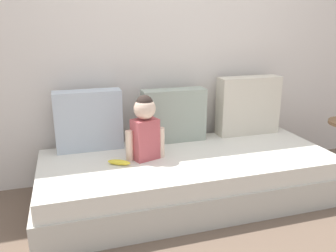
# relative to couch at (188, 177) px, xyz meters

# --- Properties ---
(ground_plane) EXTENTS (12.00, 12.00, 0.00)m
(ground_plane) POSITION_rel_couch_xyz_m (0.00, 0.00, -0.18)
(ground_plane) COLOR brown
(back_wall) EXTENTS (5.46, 0.10, 2.39)m
(back_wall) POSITION_rel_couch_xyz_m (0.00, 0.60, 1.02)
(back_wall) COLOR silver
(back_wall) RESTS_ON ground
(couch) EXTENTS (2.26, 0.94, 0.36)m
(couch) POSITION_rel_couch_xyz_m (0.00, 0.00, 0.00)
(couch) COLOR beige
(couch) RESTS_ON ground
(throw_pillow_left) EXTENTS (0.52, 0.16, 0.47)m
(throw_pillow_left) POSITION_rel_couch_xyz_m (-0.70, 0.37, 0.42)
(throw_pillow_left) COLOR #B2BCC6
(throw_pillow_left) RESTS_ON couch
(throw_pillow_center) EXTENTS (0.53, 0.16, 0.44)m
(throw_pillow_center) POSITION_rel_couch_xyz_m (0.00, 0.37, 0.40)
(throw_pillow_center) COLOR #99A393
(throw_pillow_center) RESTS_ON couch
(throw_pillow_right) EXTENTS (0.57, 0.16, 0.51)m
(throw_pillow_right) POSITION_rel_couch_xyz_m (0.70, 0.37, 0.44)
(throw_pillow_right) COLOR beige
(throw_pillow_right) RESTS_ON couch
(toddler) EXTENTS (0.29, 0.18, 0.48)m
(toddler) POSITION_rel_couch_xyz_m (-0.33, 0.04, 0.43)
(toddler) COLOR #B24C51
(toddler) RESTS_ON couch
(banana) EXTENTS (0.17, 0.12, 0.04)m
(banana) POSITION_rel_couch_xyz_m (-0.54, -0.02, 0.20)
(banana) COLOR yellow
(banana) RESTS_ON couch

